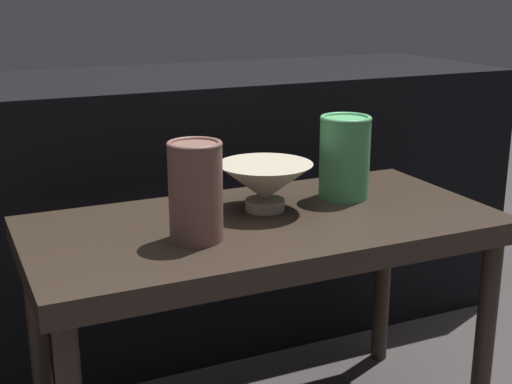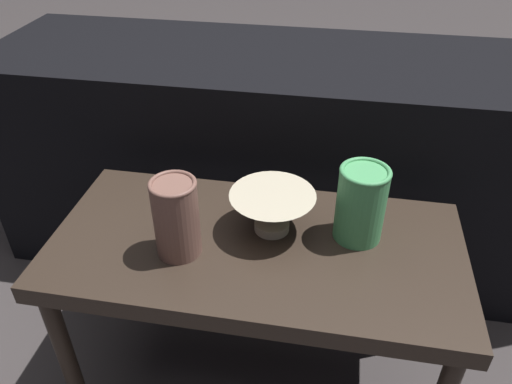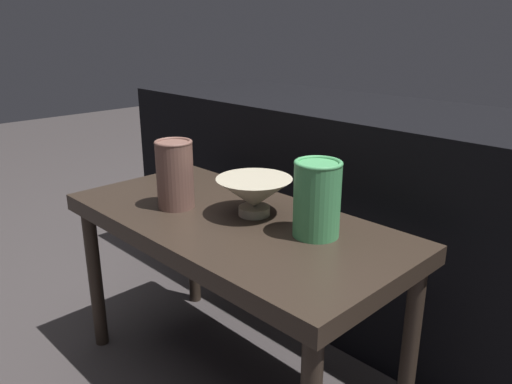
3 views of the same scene
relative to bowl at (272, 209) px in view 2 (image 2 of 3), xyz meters
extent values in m
plane|color=#383333|center=(-0.02, -0.05, -0.49)|extent=(8.00, 8.00, 0.00)
cube|color=#2D231C|center=(-0.02, -0.05, -0.07)|extent=(0.82, 0.40, 0.04)
cylinder|color=#2D231C|center=(-0.40, -0.21, -0.29)|extent=(0.04, 0.04, 0.40)
cylinder|color=#2D231C|center=(-0.40, 0.12, -0.29)|extent=(0.04, 0.04, 0.40)
cylinder|color=#2D231C|center=(0.35, 0.12, -0.29)|extent=(0.04, 0.04, 0.40)
cube|color=black|center=(-0.02, 0.49, -0.18)|extent=(1.67, 0.50, 0.63)
cylinder|color=#B2A88E|center=(0.00, 0.00, -0.04)|extent=(0.07, 0.07, 0.02)
cone|color=#B2A88E|center=(0.00, 0.00, 0.00)|extent=(0.17, 0.17, 0.07)
cylinder|color=brown|center=(-0.17, -0.10, 0.03)|extent=(0.09, 0.09, 0.16)
torus|color=brown|center=(-0.17, -0.10, 0.11)|extent=(0.09, 0.09, 0.01)
cylinder|color=#47995B|center=(0.17, 0.01, 0.03)|extent=(0.10, 0.10, 0.15)
torus|color=#47995B|center=(0.17, 0.01, 0.10)|extent=(0.10, 0.10, 0.01)
camera|label=1|loc=(-0.53, -1.11, 0.34)|focal=50.00mm
camera|label=2|loc=(0.11, -0.79, 0.60)|focal=35.00mm
camera|label=3|loc=(0.76, -0.74, 0.36)|focal=35.00mm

